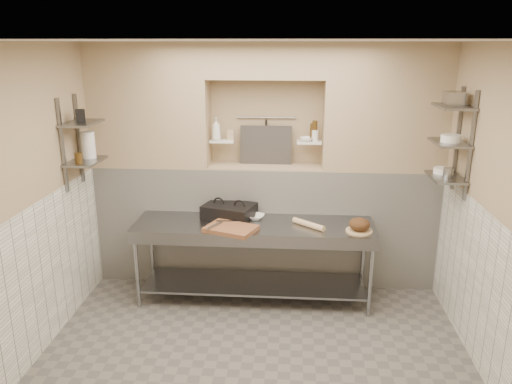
# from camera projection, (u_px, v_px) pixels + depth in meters

# --- Properties ---
(floor) EXTENTS (4.00, 3.90, 0.10)m
(floor) POSITION_uv_depth(u_px,v_px,m) (254.00, 368.00, 4.54)
(floor) COLOR #66615A
(floor) RESTS_ON ground
(ceiling) EXTENTS (4.00, 3.90, 0.10)m
(ceiling) POSITION_uv_depth(u_px,v_px,m) (253.00, 34.00, 3.70)
(ceiling) COLOR silver
(ceiling) RESTS_ON ground
(wall_left) EXTENTS (0.10, 3.90, 2.80)m
(wall_left) POSITION_uv_depth(u_px,v_px,m) (15.00, 212.00, 4.27)
(wall_left) COLOR tan
(wall_left) RESTS_ON ground
(wall_right) EXTENTS (0.10, 3.90, 2.80)m
(wall_right) POSITION_uv_depth(u_px,v_px,m) (509.00, 224.00, 3.98)
(wall_right) COLOR tan
(wall_right) RESTS_ON ground
(wall_back) EXTENTS (4.00, 0.10, 2.80)m
(wall_back) POSITION_uv_depth(u_px,v_px,m) (266.00, 162.00, 6.03)
(wall_back) COLOR tan
(wall_back) RESTS_ON ground
(wall_front) EXTENTS (4.00, 0.10, 2.80)m
(wall_front) POSITION_uv_depth(u_px,v_px,m) (218.00, 369.00, 2.21)
(wall_front) COLOR tan
(wall_front) RESTS_ON ground
(backwall_lower) EXTENTS (4.00, 0.40, 1.40)m
(backwall_lower) POSITION_uv_depth(u_px,v_px,m) (265.00, 224.00, 5.99)
(backwall_lower) COLOR white
(backwall_lower) RESTS_ON floor
(alcove_sill) EXTENTS (1.30, 0.40, 0.02)m
(alcove_sill) POSITION_uv_depth(u_px,v_px,m) (265.00, 166.00, 5.79)
(alcove_sill) COLOR tan
(alcove_sill) RESTS_ON backwall_lower
(backwall_pillar_left) EXTENTS (1.35, 0.40, 1.40)m
(backwall_pillar_left) POSITION_uv_depth(u_px,v_px,m) (150.00, 105.00, 5.69)
(backwall_pillar_left) COLOR tan
(backwall_pillar_left) RESTS_ON backwall_lower
(backwall_pillar_right) EXTENTS (1.35, 0.40, 1.40)m
(backwall_pillar_right) POSITION_uv_depth(u_px,v_px,m) (385.00, 108.00, 5.50)
(backwall_pillar_right) COLOR tan
(backwall_pillar_right) RESTS_ON backwall_lower
(backwall_header) EXTENTS (1.30, 0.40, 0.40)m
(backwall_header) POSITION_uv_depth(u_px,v_px,m) (266.00, 60.00, 5.45)
(backwall_header) COLOR tan
(backwall_header) RESTS_ON backwall_lower
(wainscot_left) EXTENTS (0.02, 3.90, 1.40)m
(wainscot_left) POSITION_uv_depth(u_px,v_px,m) (32.00, 286.00, 4.46)
(wainscot_left) COLOR white
(wainscot_left) RESTS_ON floor
(wainscot_right) EXTENTS (0.02, 3.90, 1.40)m
(wainscot_right) POSITION_uv_depth(u_px,v_px,m) (490.00, 302.00, 4.18)
(wainscot_right) COLOR white
(wainscot_right) RESTS_ON floor
(alcove_shelf_left) EXTENTS (0.28, 0.16, 0.02)m
(alcove_shelf_left) POSITION_uv_depth(u_px,v_px,m) (222.00, 141.00, 5.74)
(alcove_shelf_left) COLOR white
(alcove_shelf_left) RESTS_ON backwall_lower
(alcove_shelf_right) EXTENTS (0.28, 0.16, 0.02)m
(alcove_shelf_right) POSITION_uv_depth(u_px,v_px,m) (309.00, 142.00, 5.67)
(alcove_shelf_right) COLOR white
(alcove_shelf_right) RESTS_ON backwall_lower
(utensil_rail) EXTENTS (0.70, 0.02, 0.02)m
(utensil_rail) POSITION_uv_depth(u_px,v_px,m) (266.00, 118.00, 5.80)
(utensil_rail) COLOR gray
(utensil_rail) RESTS_ON wall_back
(hanging_steel) EXTENTS (0.02, 0.02, 0.30)m
(hanging_steel) POSITION_uv_depth(u_px,v_px,m) (266.00, 132.00, 5.83)
(hanging_steel) COLOR black
(hanging_steel) RESTS_ON utensil_rail
(splash_panel) EXTENTS (0.60, 0.08, 0.45)m
(splash_panel) POSITION_uv_depth(u_px,v_px,m) (266.00, 145.00, 5.82)
(splash_panel) COLOR #383330
(splash_panel) RESTS_ON alcove_sill
(shelf_rail_left_a) EXTENTS (0.03, 0.03, 0.95)m
(shelf_rail_left_a) POSITION_uv_depth(u_px,v_px,m) (79.00, 139.00, 5.34)
(shelf_rail_left_a) COLOR slate
(shelf_rail_left_a) RESTS_ON wall_left
(shelf_rail_left_b) EXTENTS (0.03, 0.03, 0.95)m
(shelf_rail_left_b) POSITION_uv_depth(u_px,v_px,m) (62.00, 146.00, 4.96)
(shelf_rail_left_b) COLOR slate
(shelf_rail_left_b) RESTS_ON wall_left
(wall_shelf_left_lower) EXTENTS (0.30, 0.50, 0.02)m
(wall_shelf_left_lower) POSITION_uv_depth(u_px,v_px,m) (86.00, 161.00, 5.20)
(wall_shelf_left_lower) COLOR slate
(wall_shelf_left_lower) RESTS_ON wall_left
(wall_shelf_left_upper) EXTENTS (0.30, 0.50, 0.03)m
(wall_shelf_left_upper) POSITION_uv_depth(u_px,v_px,m) (82.00, 123.00, 5.08)
(wall_shelf_left_upper) COLOR slate
(wall_shelf_left_upper) RESTS_ON wall_left
(shelf_rail_right_a) EXTENTS (0.03, 0.03, 1.05)m
(shelf_rail_right_a) POSITION_uv_depth(u_px,v_px,m) (457.00, 139.00, 5.05)
(shelf_rail_right_a) COLOR slate
(shelf_rail_right_a) RESTS_ON wall_right
(shelf_rail_right_b) EXTENTS (0.03, 0.03, 1.05)m
(shelf_rail_right_b) POSITION_uv_depth(u_px,v_px,m) (471.00, 147.00, 4.66)
(shelf_rail_right_b) COLOR slate
(shelf_rail_right_b) RESTS_ON wall_right
(wall_shelf_right_lower) EXTENTS (0.30, 0.50, 0.02)m
(wall_shelf_right_lower) POSITION_uv_depth(u_px,v_px,m) (446.00, 177.00, 4.96)
(wall_shelf_right_lower) COLOR slate
(wall_shelf_right_lower) RESTS_ON wall_right
(wall_shelf_right_mid) EXTENTS (0.30, 0.50, 0.02)m
(wall_shelf_right_mid) POSITION_uv_depth(u_px,v_px,m) (450.00, 143.00, 4.86)
(wall_shelf_right_mid) COLOR slate
(wall_shelf_right_mid) RESTS_ON wall_right
(wall_shelf_right_upper) EXTENTS (0.30, 0.50, 0.03)m
(wall_shelf_right_upper) POSITION_uv_depth(u_px,v_px,m) (454.00, 107.00, 4.76)
(wall_shelf_right_upper) COLOR slate
(wall_shelf_right_upper) RESTS_ON wall_right
(prep_table) EXTENTS (2.60, 0.70, 0.90)m
(prep_table) POSITION_uv_depth(u_px,v_px,m) (254.00, 246.00, 5.48)
(prep_table) COLOR gray
(prep_table) RESTS_ON floor
(panini_press) EXTENTS (0.64, 0.54, 0.15)m
(panini_press) POSITION_uv_depth(u_px,v_px,m) (229.00, 211.00, 5.60)
(panini_press) COLOR black
(panini_press) RESTS_ON prep_table
(cutting_board) EXTENTS (0.60, 0.51, 0.05)m
(cutting_board) POSITION_uv_depth(u_px,v_px,m) (231.00, 229.00, 5.21)
(cutting_board) COLOR brown
(cutting_board) RESTS_ON prep_table
(knife_blade) EXTENTS (0.24, 0.05, 0.01)m
(knife_blade) POSITION_uv_depth(u_px,v_px,m) (227.00, 221.00, 5.36)
(knife_blade) COLOR gray
(knife_blade) RESTS_ON cutting_board
(tongs) EXTENTS (0.14, 0.24, 0.02)m
(tongs) POSITION_uv_depth(u_px,v_px,m) (215.00, 225.00, 5.21)
(tongs) COLOR gray
(tongs) RESTS_ON cutting_board
(mixing_bowl) EXTENTS (0.24, 0.24, 0.05)m
(mixing_bowl) POSITION_uv_depth(u_px,v_px,m) (255.00, 217.00, 5.55)
(mixing_bowl) COLOR white
(mixing_bowl) RESTS_ON prep_table
(rolling_pin) EXTENTS (0.35, 0.31, 0.06)m
(rolling_pin) POSITION_uv_depth(u_px,v_px,m) (309.00, 224.00, 5.31)
(rolling_pin) COLOR #D1B28D
(rolling_pin) RESTS_ON prep_table
(bread_board) EXTENTS (0.28, 0.28, 0.02)m
(bread_board) POSITION_uv_depth(u_px,v_px,m) (359.00, 231.00, 5.19)
(bread_board) COLOR #D1B28D
(bread_board) RESTS_ON prep_table
(bread_loaf) EXTENTS (0.22, 0.22, 0.13)m
(bread_loaf) POSITION_uv_depth(u_px,v_px,m) (359.00, 224.00, 5.17)
(bread_loaf) COLOR #4C2D19
(bread_loaf) RESTS_ON bread_board
(bottle_soap) EXTENTS (0.12, 0.12, 0.26)m
(bottle_soap) POSITION_uv_depth(u_px,v_px,m) (216.00, 129.00, 5.67)
(bottle_soap) COLOR white
(bottle_soap) RESTS_ON alcove_shelf_left
(jar_alcove) EXTENTS (0.08, 0.08, 0.12)m
(jar_alcove) POSITION_uv_depth(u_px,v_px,m) (231.00, 135.00, 5.72)
(jar_alcove) COLOR tan
(jar_alcove) RESTS_ON alcove_shelf_left
(bowl_alcove) EXTENTS (0.18, 0.18, 0.05)m
(bowl_alcove) POSITION_uv_depth(u_px,v_px,m) (306.00, 139.00, 5.65)
(bowl_alcove) COLOR white
(bowl_alcove) RESTS_ON alcove_shelf_right
(condiment_a) EXTENTS (0.05, 0.05, 0.20)m
(condiment_a) POSITION_uv_depth(u_px,v_px,m) (312.00, 132.00, 5.67)
(condiment_a) COLOR #3D280E
(condiment_a) RESTS_ON alcove_shelf_right
(condiment_b) EXTENTS (0.06, 0.06, 0.23)m
(condiment_b) POSITION_uv_depth(u_px,v_px,m) (315.00, 131.00, 5.64)
(condiment_b) COLOR #3D280E
(condiment_b) RESTS_ON alcove_shelf_right
(condiment_c) EXTENTS (0.07, 0.07, 0.13)m
(condiment_c) POSITION_uv_depth(u_px,v_px,m) (315.00, 136.00, 5.65)
(condiment_c) COLOR white
(condiment_c) RESTS_ON alcove_shelf_right
(jug_left) EXTENTS (0.14, 0.14, 0.28)m
(jug_left) POSITION_uv_depth(u_px,v_px,m) (88.00, 145.00, 5.26)
(jug_left) COLOR white
(jug_left) RESTS_ON wall_shelf_left_lower
(jar_left) EXTENTS (0.07, 0.07, 0.11)m
(jar_left) POSITION_uv_depth(u_px,v_px,m) (79.00, 158.00, 5.03)
(jar_left) COLOR #3D280E
(jar_left) RESTS_ON wall_shelf_left_lower
(box_left_upper) EXTENTS (0.12, 0.12, 0.13)m
(box_left_upper) POSITION_uv_depth(u_px,v_px,m) (80.00, 116.00, 5.05)
(box_left_upper) COLOR black
(box_left_upper) RESTS_ON wall_shelf_left_upper
(bowl_right) EXTENTS (0.19, 0.19, 0.06)m
(bowl_right) POSITION_uv_depth(u_px,v_px,m) (443.00, 171.00, 5.06)
(bowl_right) COLOR white
(bowl_right) RESTS_ON wall_shelf_right_lower
(canister_right) EXTENTS (0.10, 0.10, 0.10)m
(canister_right) POSITION_uv_depth(u_px,v_px,m) (448.00, 173.00, 4.89)
(canister_right) COLOR gray
(canister_right) RESTS_ON wall_shelf_right_lower
(bowl_right_mid) EXTENTS (0.19, 0.19, 0.07)m
(bowl_right_mid) POSITION_uv_depth(u_px,v_px,m) (451.00, 138.00, 4.83)
(bowl_right_mid) COLOR white
(bowl_right_mid) RESTS_ON wall_shelf_right_mid
(basket_right) EXTENTS (0.17, 0.21, 0.13)m
(basket_right) POSITION_uv_depth(u_px,v_px,m) (454.00, 98.00, 4.76)
(basket_right) COLOR gray
(basket_right) RESTS_ON wall_shelf_right_upper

